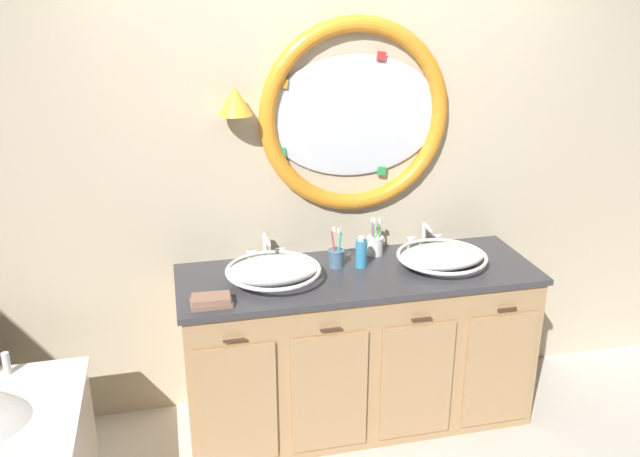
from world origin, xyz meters
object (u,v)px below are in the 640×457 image
object	(u,v)px
toothbrush_holder_right	(375,244)
toothbrush_holder_left	(336,257)
sink_basin_right	(442,256)
sink_basin_left	(273,270)
soap_dispenser	(361,253)
folded_hand_towel	(211,301)

from	to	relation	value
toothbrush_holder_right	toothbrush_holder_left	bearing A→B (deg)	-155.76
sink_basin_right	toothbrush_holder_right	world-z (taller)	toothbrush_holder_right
sink_basin_left	soap_dispenser	size ratio (longest dim) A/B	2.69
toothbrush_holder_left	sink_basin_left	bearing A→B (deg)	-161.74
sink_basin_left	sink_basin_right	xyz separation A→B (m)	(0.89, 0.00, -0.01)
sink_basin_left	toothbrush_holder_right	size ratio (longest dim) A/B	2.29
soap_dispenser	folded_hand_towel	world-z (taller)	soap_dispenser
sink_basin_right	toothbrush_holder_left	distance (m)	0.55
toothbrush_holder_right	sink_basin_left	bearing A→B (deg)	-159.21
toothbrush_holder_left	folded_hand_towel	bearing A→B (deg)	-155.94
soap_dispenser	folded_hand_towel	size ratio (longest dim) A/B	0.92
sink_basin_right	folded_hand_towel	world-z (taller)	sink_basin_right
sink_basin_right	toothbrush_holder_right	xyz separation A→B (m)	(-0.29, 0.23, 0.00)
sink_basin_right	toothbrush_holder_right	bearing A→B (deg)	142.50
sink_basin_right	toothbrush_holder_left	xyz separation A→B (m)	(-0.54, 0.11, 0.00)
sink_basin_left	folded_hand_towel	size ratio (longest dim) A/B	2.49
toothbrush_holder_right	folded_hand_towel	world-z (taller)	toothbrush_holder_right
sink_basin_left	toothbrush_holder_left	world-z (taller)	toothbrush_holder_left
sink_basin_right	soap_dispenser	size ratio (longest dim) A/B	2.68
sink_basin_right	sink_basin_left	bearing A→B (deg)	-180.00
toothbrush_holder_right	folded_hand_towel	xyz separation A→B (m)	(-0.91, -0.41, -0.03)
sink_basin_right	toothbrush_holder_right	distance (m)	0.37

